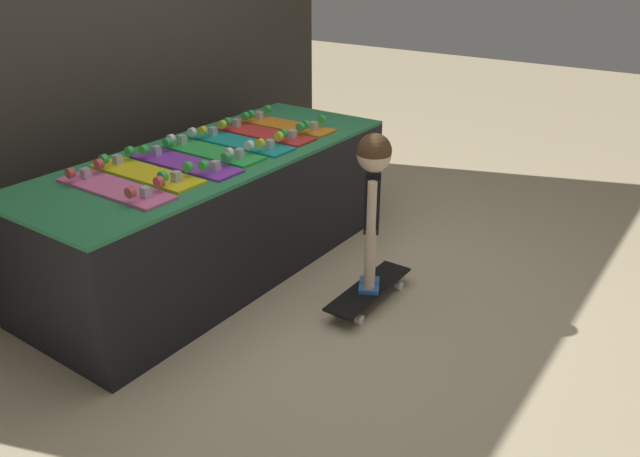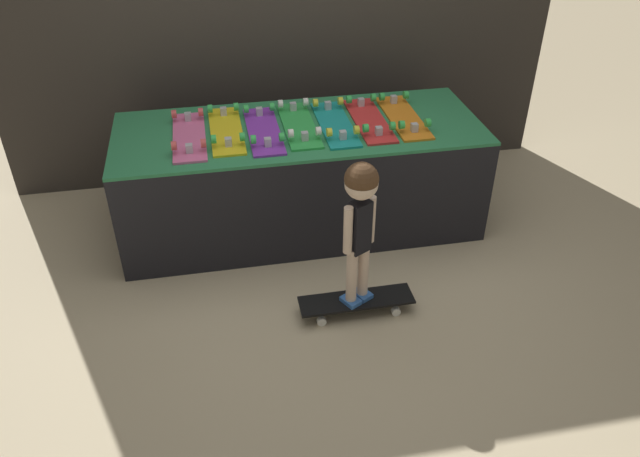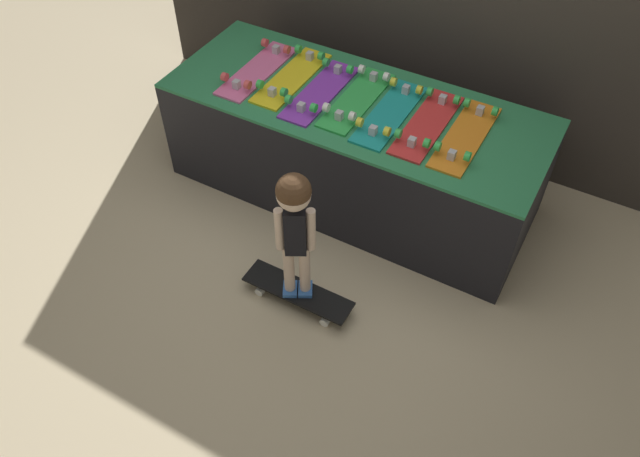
{
  "view_description": "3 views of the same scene",
  "coord_description": "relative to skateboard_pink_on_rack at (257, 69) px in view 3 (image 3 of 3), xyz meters",
  "views": [
    {
      "loc": [
        -2.42,
        -1.85,
        1.82
      ],
      "look_at": [
        -0.0,
        -0.14,
        0.45
      ],
      "focal_mm": 35.0,
      "sensor_mm": 36.0,
      "label": 1
    },
    {
      "loc": [
        -0.56,
        -2.96,
        2.42
      ],
      "look_at": [
        0.01,
        -0.03,
        0.38
      ],
      "focal_mm": 35.0,
      "sensor_mm": 36.0,
      "label": 2
    },
    {
      "loc": [
        1.32,
        -2.17,
        2.92
      ],
      "look_at": [
        0.17,
        -0.13,
        0.4
      ],
      "focal_mm": 35.0,
      "sensor_mm": 36.0,
      "label": 3
    }
  ],
  "objects": [
    {
      "name": "skateboard_pink_on_rack",
      "position": [
        0.0,
        0.0,
        0.0
      ],
      "size": [
        0.2,
        0.68,
        0.09
      ],
      "color": "pink",
      "rests_on": "display_rack"
    },
    {
      "name": "child",
      "position": [
        0.84,
        -0.95,
        -0.04
      ],
      "size": [
        0.2,
        0.18,
        0.87
      ],
      "rotation": [
        0.0,
        0.0,
        0.5
      ],
      "color": "#3870C6",
      "rests_on": "skateboard_on_floor"
    },
    {
      "name": "skateboard_green_on_rack",
      "position": [
        0.69,
        0.03,
        0.0
      ],
      "size": [
        0.2,
        0.68,
        0.09
      ],
      "color": "green",
      "rests_on": "display_rack"
    },
    {
      "name": "skateboard_purple_on_rack",
      "position": [
        0.46,
        -0.01,
        0.0
      ],
      "size": [
        0.2,
        0.68,
        0.09
      ],
      "color": "purple",
      "rests_on": "display_rack"
    },
    {
      "name": "display_rack",
      "position": [
        0.69,
        0.02,
        -0.38
      ],
      "size": [
        2.32,
        0.9,
        0.72
      ],
      "color": "black",
      "rests_on": "ground_plane"
    },
    {
      "name": "skateboard_on_floor",
      "position": [
        0.84,
        -0.95,
        -0.66
      ],
      "size": [
        0.65,
        0.18,
        0.09
      ],
      "color": "black",
      "rests_on": "ground_plane"
    },
    {
      "name": "skateboard_red_on_rack",
      "position": [
        1.14,
        0.02,
        0.0
      ],
      "size": [
        0.2,
        0.68,
        0.09
      ],
      "color": "red",
      "rests_on": "display_rack"
    },
    {
      "name": "ground_plane",
      "position": [
        0.69,
        -0.59,
        -0.74
      ],
      "size": [
        16.0,
        16.0,
        0.0
      ],
      "primitive_type": "plane",
      "color": "beige"
    },
    {
      "name": "skateboard_teal_on_rack",
      "position": [
        0.91,
        0.0,
        0.0
      ],
      "size": [
        0.2,
        0.68,
        0.09
      ],
      "color": "teal",
      "rests_on": "display_rack"
    },
    {
      "name": "skateboard_orange_on_rack",
      "position": [
        1.37,
        0.02,
        0.0
      ],
      "size": [
        0.2,
        0.68,
        0.09
      ],
      "color": "orange",
      "rests_on": "display_rack"
    },
    {
      "name": "skateboard_yellow_on_rack",
      "position": [
        0.23,
        0.04,
        0.0
      ],
      "size": [
        0.2,
        0.68,
        0.09
      ],
      "color": "yellow",
      "rests_on": "display_rack"
    }
  ]
}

